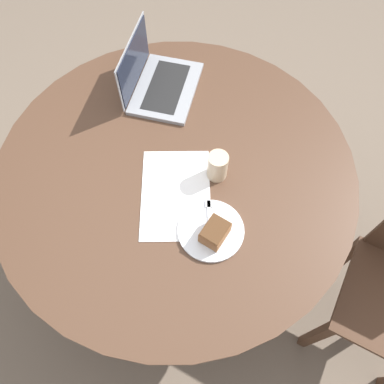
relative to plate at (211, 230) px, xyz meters
name	(u,v)px	position (x,y,z in m)	size (l,w,h in m)	color
ground_plane	(180,239)	(0.27, 0.10, -0.76)	(12.00, 12.00, 0.00)	#6B5B4C
dining_table	(176,182)	(0.27, 0.10, -0.12)	(1.36, 1.36, 0.75)	#4C3323
paper_document	(176,194)	(0.16, 0.11, 0.00)	(0.39, 0.28, 0.00)	white
plate	(211,230)	(0.00, 0.00, 0.00)	(0.23, 0.23, 0.01)	silver
cake_slice	(215,232)	(-0.02, -0.01, 0.04)	(0.12, 0.12, 0.06)	brown
fork	(209,218)	(0.04, 0.00, 0.01)	(0.17, 0.03, 0.00)	silver
coffee_glass	(218,166)	(0.22, -0.05, 0.05)	(0.07, 0.07, 0.11)	#C6AD89
laptop	(158,82)	(0.67, 0.14, 0.03)	(0.41, 0.35, 0.23)	gray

